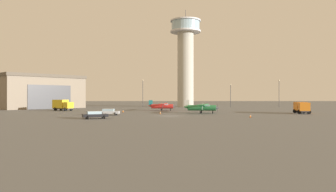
{
  "coord_description": "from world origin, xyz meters",
  "views": [
    {
      "loc": [
        -0.91,
        -65.55,
        4.08
      ],
      "look_at": [
        0.23,
        28.74,
        4.14
      ],
      "focal_mm": 34.08,
      "sensor_mm": 36.0,
      "label": 1
    }
  ],
  "objects_px": {
    "control_tower": "(186,55)",
    "light_post_east": "(143,91)",
    "airplane_red": "(162,106)",
    "traffic_cone_near_left": "(160,113)",
    "car_silver": "(109,112)",
    "light_post_centre": "(279,91)",
    "truck_box_yellow": "(62,105)",
    "light_post_north": "(231,93)",
    "airplane_green": "(201,107)",
    "traffic_cone_near_right": "(123,111)",
    "truck_box_orange": "(301,107)",
    "car_black": "(95,115)",
    "traffic_cone_mid_apron": "(250,116)"
  },
  "relations": [
    {
      "from": "airplane_green",
      "to": "traffic_cone_near_right",
      "type": "relative_size",
      "value": 15.69
    },
    {
      "from": "light_post_centre",
      "to": "car_black",
      "type": "bearing_deg",
      "value": -132.21
    },
    {
      "from": "airplane_red",
      "to": "traffic_cone_near_right",
      "type": "height_order",
      "value": "airplane_red"
    },
    {
      "from": "light_post_centre",
      "to": "traffic_cone_near_left",
      "type": "relative_size",
      "value": 14.82
    },
    {
      "from": "control_tower",
      "to": "traffic_cone_near_right",
      "type": "relative_size",
      "value": 53.55
    },
    {
      "from": "truck_box_yellow",
      "to": "car_silver",
      "type": "height_order",
      "value": "truck_box_yellow"
    },
    {
      "from": "airplane_red",
      "to": "truck_box_orange",
      "type": "distance_m",
      "value": 36.48
    },
    {
      "from": "truck_box_yellow",
      "to": "control_tower",
      "type": "bearing_deg",
      "value": 70.56
    },
    {
      "from": "truck_box_orange",
      "to": "car_black",
      "type": "distance_m",
      "value": 47.8
    },
    {
      "from": "airplane_green",
      "to": "light_post_centre",
      "type": "height_order",
      "value": "light_post_centre"
    },
    {
      "from": "control_tower",
      "to": "light_post_centre",
      "type": "relative_size",
      "value": 3.6
    },
    {
      "from": "airplane_green",
      "to": "airplane_red",
      "type": "height_order",
      "value": "airplane_green"
    },
    {
      "from": "car_silver",
      "to": "light_post_centre",
      "type": "height_order",
      "value": "light_post_centre"
    },
    {
      "from": "traffic_cone_near_left",
      "to": "traffic_cone_near_right",
      "type": "bearing_deg",
      "value": 140.45
    },
    {
      "from": "car_black",
      "to": "traffic_cone_near_right",
      "type": "bearing_deg",
      "value": 60.48
    },
    {
      "from": "control_tower",
      "to": "traffic_cone_near_left",
      "type": "bearing_deg",
      "value": -100.59
    },
    {
      "from": "light_post_east",
      "to": "light_post_centre",
      "type": "distance_m",
      "value": 51.18
    },
    {
      "from": "car_black",
      "to": "traffic_cone_near_left",
      "type": "bearing_deg",
      "value": 28.09
    },
    {
      "from": "car_black",
      "to": "light_post_centre",
      "type": "height_order",
      "value": "light_post_centre"
    },
    {
      "from": "light_post_east",
      "to": "car_silver",
      "type": "bearing_deg",
      "value": -94.38
    },
    {
      "from": "airplane_red",
      "to": "car_silver",
      "type": "distance_m",
      "value": 24.08
    },
    {
      "from": "truck_box_orange",
      "to": "traffic_cone_mid_apron",
      "type": "height_order",
      "value": "truck_box_orange"
    },
    {
      "from": "truck_box_orange",
      "to": "light_post_north",
      "type": "bearing_deg",
      "value": -160.67
    },
    {
      "from": "truck_box_orange",
      "to": "light_post_north",
      "type": "xyz_separation_m",
      "value": [
        -7.52,
        43.84,
        3.64
      ]
    },
    {
      "from": "car_black",
      "to": "traffic_cone_mid_apron",
      "type": "height_order",
      "value": "car_black"
    },
    {
      "from": "truck_box_orange",
      "to": "control_tower",
      "type": "bearing_deg",
      "value": -143.14
    },
    {
      "from": "car_black",
      "to": "traffic_cone_near_left",
      "type": "height_order",
      "value": "car_black"
    },
    {
      "from": "airplane_red",
      "to": "traffic_cone_near_left",
      "type": "distance_m",
      "value": 17.5
    },
    {
      "from": "control_tower",
      "to": "light_post_east",
      "type": "distance_m",
      "value": 21.3
    },
    {
      "from": "airplane_green",
      "to": "car_silver",
      "type": "relative_size",
      "value": 2.52
    },
    {
      "from": "truck_box_yellow",
      "to": "light_post_centre",
      "type": "relative_size",
      "value": 0.62
    },
    {
      "from": "car_black",
      "to": "light_post_north",
      "type": "height_order",
      "value": "light_post_north"
    },
    {
      "from": "car_silver",
      "to": "traffic_cone_near_left",
      "type": "xyz_separation_m",
      "value": [
        10.96,
        3.82,
        -0.4
      ]
    },
    {
      "from": "control_tower",
      "to": "traffic_cone_mid_apron",
      "type": "height_order",
      "value": "control_tower"
    },
    {
      "from": "control_tower",
      "to": "truck_box_yellow",
      "type": "relative_size",
      "value": 5.81
    },
    {
      "from": "truck_box_orange",
      "to": "traffic_cone_near_left",
      "type": "distance_m",
      "value": 33.22
    },
    {
      "from": "light_post_north",
      "to": "car_silver",
      "type": "bearing_deg",
      "value": -126.57
    },
    {
      "from": "traffic_cone_near_right",
      "to": "airplane_green",
      "type": "bearing_deg",
      "value": -14.04
    },
    {
      "from": "light_post_centre",
      "to": "airplane_red",
      "type": "bearing_deg",
      "value": -146.6
    },
    {
      "from": "airplane_red",
      "to": "light_post_east",
      "type": "height_order",
      "value": "light_post_east"
    },
    {
      "from": "airplane_green",
      "to": "truck_box_yellow",
      "type": "distance_m",
      "value": 39.91
    },
    {
      "from": "car_black",
      "to": "truck_box_orange",
      "type": "bearing_deg",
      "value": -3.79
    },
    {
      "from": "control_tower",
      "to": "light_post_east",
      "type": "height_order",
      "value": "control_tower"
    },
    {
      "from": "car_black",
      "to": "traffic_cone_mid_apron",
      "type": "bearing_deg",
      "value": -18.51
    },
    {
      "from": "traffic_cone_near_right",
      "to": "airplane_red",
      "type": "bearing_deg",
      "value": 44.48
    },
    {
      "from": "airplane_red",
      "to": "truck_box_orange",
      "type": "xyz_separation_m",
      "value": [
        32.87,
        -15.81,
        0.19
      ]
    },
    {
      "from": "truck_box_orange",
      "to": "car_silver",
      "type": "height_order",
      "value": "truck_box_orange"
    },
    {
      "from": "truck_box_orange",
      "to": "truck_box_yellow",
      "type": "relative_size",
      "value": 1.05
    },
    {
      "from": "car_silver",
      "to": "light_post_north",
      "type": "distance_m",
      "value": 61.56
    },
    {
      "from": "traffic_cone_mid_apron",
      "to": "light_post_centre",
      "type": "bearing_deg",
      "value": 65.45
    }
  ]
}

